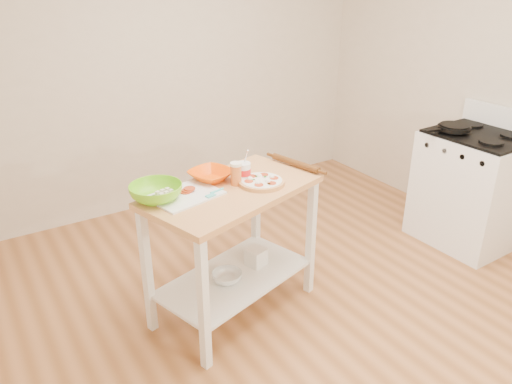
{
  "coord_description": "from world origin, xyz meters",
  "views": [
    {
      "loc": [
        -1.83,
        -2.05,
        2.15
      ],
      "look_at": [
        -0.32,
        0.33,
        0.86
      ],
      "focal_mm": 35.0,
      "sensor_mm": 36.0,
      "label": 1
    }
  ],
  "objects": [
    {
      "name": "green_bowl",
      "position": [
        -0.91,
        0.48,
        0.95
      ],
      "size": [
        0.31,
        0.31,
        0.1
      ],
      "primitive_type": "imported",
      "rotation": [
        0.0,
        0.0,
        -0.02
      ],
      "color": "#71CF18",
      "rests_on": "prep_island"
    },
    {
      "name": "orange_bowl",
      "position": [
        -0.5,
        0.58,
        0.93
      ],
      "size": [
        0.33,
        0.33,
        0.06
      ],
      "primitive_type": "imported",
      "rotation": [
        0.0,
        0.0,
        0.3
      ],
      "color": "#FF5301",
      "rests_on": "prep_island"
    },
    {
      "name": "cutting_board",
      "position": [
        -0.75,
        0.45,
        0.91
      ],
      "size": [
        0.46,
        0.38,
        0.04
      ],
      "rotation": [
        0.0,
        0.0,
        0.22
      ],
      "color": "white",
      "rests_on": "prep_island"
    },
    {
      "name": "room_shell",
      "position": [
        0.0,
        0.0,
        1.35
      ],
      "size": [
        4.04,
        4.54,
        2.74
      ],
      "color": "#AF7040",
      "rests_on": "ground"
    },
    {
      "name": "gas_stove",
      "position": [
        1.67,
        0.17,
        0.47
      ],
      "size": [
        0.66,
        0.76,
        1.11
      ],
      "rotation": [
        0.0,
        0.0,
        0.02
      ],
      "color": "white",
      "rests_on": "ground"
    },
    {
      "name": "shelf_bin",
      "position": [
        -0.26,
        0.43,
        0.32
      ],
      "size": [
        0.15,
        0.15,
        0.12
      ],
      "primitive_type": "cube",
      "rotation": [
        0.0,
        0.0,
        0.28
      ],
      "color": "white",
      "rests_on": "prep_island"
    },
    {
      "name": "pizza",
      "position": [
        -0.26,
        0.35,
        0.92
      ],
      "size": [
        0.29,
        0.29,
        0.05
      ],
      "rotation": [
        0.0,
        0.0,
        0.54
      ],
      "color": "#E1A260",
      "rests_on": "prep_island"
    },
    {
      "name": "shelf_glass_bowl",
      "position": [
        -0.52,
        0.36,
        0.29
      ],
      "size": [
        0.2,
        0.2,
        0.06
      ],
      "primitive_type": "imported",
      "rotation": [
        0.0,
        0.0,
        -0.02
      ],
      "color": "silver",
      "rests_on": "prep_island"
    },
    {
      "name": "knife",
      "position": [
        -0.92,
        0.5,
        0.92
      ],
      "size": [
        0.27,
        0.09,
        0.01
      ],
      "rotation": [
        0.0,
        0.0,
        0.22
      ],
      "color": "silver",
      "rests_on": "cutting_board"
    },
    {
      "name": "spatula",
      "position": [
        -0.6,
        0.36,
        0.92
      ],
      "size": [
        0.15,
        0.08,
        0.01
      ],
      "rotation": [
        0.0,
        0.0,
        0.2
      ],
      "color": "#48CDCC",
      "rests_on": "cutting_board"
    },
    {
      "name": "skillet",
      "position": [
        1.53,
        0.32,
        0.97
      ],
      "size": [
        0.4,
        0.26,
        0.03
      ],
      "rotation": [
        0.0,
        0.0,
        -0.2
      ],
      "color": "black",
      "rests_on": "gas_stove"
    },
    {
      "name": "rolling_pin",
      "position": [
        0.09,
        0.47,
        0.92
      ],
      "size": [
        0.13,
        0.39,
        0.05
      ],
      "primitive_type": "cylinder",
      "rotation": [
        1.57,
        0.0,
        0.23
      ],
      "color": "#5D3515",
      "rests_on": "prep_island"
    },
    {
      "name": "beer_pint",
      "position": [
        -0.4,
        0.43,
        0.97
      ],
      "size": [
        0.07,
        0.07,
        0.14
      ],
      "color": "#D0682B",
      "rests_on": "prep_island"
    },
    {
      "name": "yogurt_tub",
      "position": [
        -0.33,
        0.47,
        0.96
      ],
      "size": [
        0.1,
        0.1,
        0.2
      ],
      "color": "white",
      "rests_on": "prep_island"
    },
    {
      "name": "prep_island",
      "position": [
        -0.46,
        0.39,
        0.64
      ],
      "size": [
        1.22,
        0.88,
        0.9
      ],
      "rotation": [
        0.0,
        0.0,
        0.28
      ],
      "color": "tan",
      "rests_on": "ground"
    }
  ]
}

